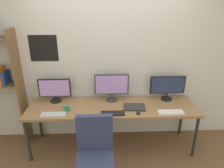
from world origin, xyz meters
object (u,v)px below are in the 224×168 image
(computer_mouse, at_px, (138,113))
(laptop_closed, at_px, (134,107))
(keyboard_left, at_px, (53,115))
(monitor_left, at_px, (55,89))
(monitor_center, at_px, (112,86))
(desk, at_px, (112,109))
(keyboard_center, at_px, (113,113))
(monitor_right, at_px, (167,86))
(keyboard_right, at_px, (171,112))
(office_chair, at_px, (95,163))
(coffee_mug, at_px, (66,108))

(computer_mouse, height_order, laptop_closed, computer_mouse)
(keyboard_left, height_order, computer_mouse, computer_mouse)
(monitor_left, relative_size, monitor_center, 0.93)
(computer_mouse, distance_m, laptop_closed, 0.19)
(desk, xyz_separation_m, monitor_center, (0.00, 0.21, 0.30))
(keyboard_left, height_order, keyboard_center, same)
(desk, bearing_deg, monitor_right, 13.27)
(monitor_center, relative_size, keyboard_right, 1.50)
(desk, bearing_deg, keyboard_left, -164.69)
(desk, height_order, office_chair, office_chair)
(monitor_left, xyz_separation_m, computer_mouse, (1.27, -0.45, -0.19))
(monitor_left, relative_size, keyboard_left, 1.45)
(monitor_center, relative_size, computer_mouse, 5.69)
(keyboard_left, bearing_deg, keyboard_right, 0.00)
(keyboard_center, relative_size, computer_mouse, 3.53)
(monitor_right, height_order, computer_mouse, monitor_right)
(keyboard_left, bearing_deg, laptop_closed, 8.25)
(desk, relative_size, coffee_mug, 24.27)
(coffee_mug, bearing_deg, monitor_right, 11.99)
(computer_mouse, bearing_deg, laptop_closed, 99.66)
(keyboard_left, xyz_separation_m, laptop_closed, (1.17, 0.17, 0.00))
(monitor_left, height_order, coffee_mug, monitor_left)
(coffee_mug, bearing_deg, desk, 10.27)
(keyboard_right, relative_size, computer_mouse, 3.79)
(monitor_left, xyz_separation_m, monitor_center, (0.90, 0.00, 0.04))
(keyboard_left, bearing_deg, monitor_left, 97.73)
(keyboard_left, height_order, laptop_closed, laptop_closed)
(coffee_mug, bearing_deg, laptop_closed, 3.57)
(keyboard_left, distance_m, coffee_mug, 0.20)
(monitor_right, relative_size, keyboard_right, 1.55)
(desk, xyz_separation_m, monitor_left, (-0.90, 0.21, 0.25))
(keyboard_center, relative_size, coffee_mug, 3.20)
(office_chair, height_order, computer_mouse, office_chair)
(desk, distance_m, monitor_left, 0.96)
(monitor_right, distance_m, coffee_mug, 1.62)
(coffee_mug, bearing_deg, keyboard_center, -8.97)
(monitor_left, xyz_separation_m, keyboard_right, (1.74, -0.44, -0.20))
(office_chair, height_order, monitor_center, monitor_center)
(keyboard_right, bearing_deg, keyboard_center, 180.00)
(monitor_center, xyz_separation_m, monitor_right, (0.90, -0.00, -0.02))
(monitor_left, xyz_separation_m, laptop_closed, (1.23, -0.27, -0.19))
(monitor_right, distance_m, computer_mouse, 0.73)
(keyboard_right, bearing_deg, monitor_right, 82.27)
(monitor_center, distance_m, keyboard_right, 0.98)
(monitor_center, xyz_separation_m, coffee_mug, (-0.68, -0.34, -0.21))
(desk, height_order, keyboard_left, keyboard_left)
(keyboard_right, bearing_deg, monitor_center, 152.23)
(monitor_left, bearing_deg, monitor_center, 0.00)
(monitor_right, distance_m, laptop_closed, 0.66)
(keyboard_right, distance_m, computer_mouse, 0.47)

